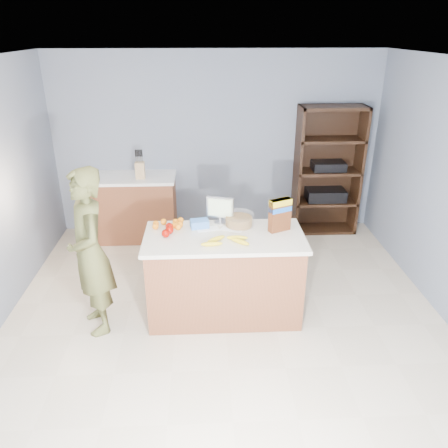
{
  "coord_description": "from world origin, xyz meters",
  "views": [
    {
      "loc": [
        -0.18,
        -3.51,
        2.74
      ],
      "look_at": [
        0.0,
        0.35,
        1.0
      ],
      "focal_mm": 35.0,
      "sensor_mm": 36.0,
      "label": 1
    }
  ],
  "objects_px": {
    "shelving_unit": "(326,173)",
    "person": "(90,253)",
    "counter_peninsula": "(224,278)",
    "tv": "(220,208)",
    "cereal_box": "(280,213)"
  },
  "relations": [
    {
      "from": "tv",
      "to": "cereal_box",
      "type": "xyz_separation_m",
      "value": [
        0.58,
        -0.22,
        0.03
      ]
    },
    {
      "from": "shelving_unit",
      "to": "person",
      "type": "height_order",
      "value": "shelving_unit"
    },
    {
      "from": "tv",
      "to": "cereal_box",
      "type": "distance_m",
      "value": 0.62
    },
    {
      "from": "shelving_unit",
      "to": "tv",
      "type": "bearing_deg",
      "value": -132.14
    },
    {
      "from": "shelving_unit",
      "to": "person",
      "type": "xyz_separation_m",
      "value": [
        -2.81,
        -2.2,
        -0.04
      ]
    },
    {
      "from": "tv",
      "to": "person",
      "type": "bearing_deg",
      "value": -159.57
    },
    {
      "from": "shelving_unit",
      "to": "tv",
      "type": "height_order",
      "value": "shelving_unit"
    },
    {
      "from": "cereal_box",
      "to": "person",
      "type": "bearing_deg",
      "value": -172.31
    },
    {
      "from": "person",
      "to": "tv",
      "type": "relative_size",
      "value": 5.83
    },
    {
      "from": "cereal_box",
      "to": "counter_peninsula",
      "type": "bearing_deg",
      "value": -170.71
    },
    {
      "from": "shelving_unit",
      "to": "tv",
      "type": "xyz_separation_m",
      "value": [
        -1.58,
        -1.74,
        0.19
      ]
    },
    {
      "from": "counter_peninsula",
      "to": "tv",
      "type": "bearing_deg",
      "value": 95.04
    },
    {
      "from": "counter_peninsula",
      "to": "shelving_unit",
      "type": "distance_m",
      "value": 2.61
    },
    {
      "from": "shelving_unit",
      "to": "cereal_box",
      "type": "bearing_deg",
      "value": -117.04
    },
    {
      "from": "counter_peninsula",
      "to": "tv",
      "type": "relative_size",
      "value": 5.53
    }
  ]
}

